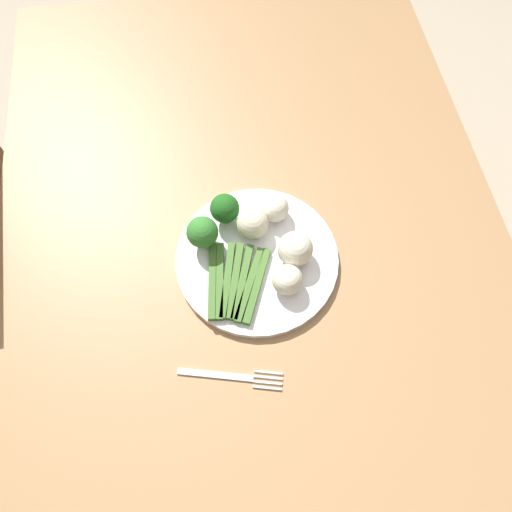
# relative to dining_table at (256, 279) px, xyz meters

# --- Properties ---
(ground_plane) EXTENTS (6.00, 6.00, 0.02)m
(ground_plane) POSITION_rel_dining_table_xyz_m (0.00, 0.00, -0.66)
(ground_plane) COLOR #B7A88E
(dining_table) EXTENTS (1.43, 0.91, 0.75)m
(dining_table) POSITION_rel_dining_table_xyz_m (0.00, 0.00, 0.00)
(dining_table) COLOR #9E754C
(dining_table) RESTS_ON ground_plane
(plate) EXTENTS (0.28, 0.28, 0.01)m
(plate) POSITION_rel_dining_table_xyz_m (0.01, -0.00, 0.11)
(plate) COLOR white
(plate) RESTS_ON dining_table
(asparagus_bundle) EXTENTS (0.15, 0.12, 0.01)m
(asparagus_bundle) POSITION_rel_dining_table_xyz_m (0.05, -0.04, 0.12)
(asparagus_bundle) COLOR #3D6626
(asparagus_bundle) RESTS_ON plate
(broccoli_back) EXTENTS (0.05, 0.05, 0.07)m
(broccoli_back) POSITION_rel_dining_table_xyz_m (-0.03, -0.09, 0.15)
(broccoli_back) COLOR #609E3D
(broccoli_back) RESTS_ON plate
(broccoli_left) EXTENTS (0.05, 0.05, 0.06)m
(broccoli_left) POSITION_rel_dining_table_xyz_m (-0.07, -0.04, 0.15)
(broccoli_left) COLOR #4C7F2B
(broccoli_left) RESTS_ON plate
(cauliflower_right) EXTENTS (0.06, 0.06, 0.06)m
(cauliflower_right) POSITION_rel_dining_table_xyz_m (0.02, 0.06, 0.14)
(cauliflower_right) COLOR silver
(cauliflower_right) RESTS_ON plate
(cauliflower_near_center) EXTENTS (0.06, 0.06, 0.06)m
(cauliflower_near_center) POSITION_rel_dining_table_xyz_m (-0.04, 0.00, 0.14)
(cauliflower_near_center) COLOR beige
(cauliflower_near_center) RESTS_ON plate
(cauliflower_edge) EXTENTS (0.05, 0.05, 0.05)m
(cauliflower_edge) POSITION_rel_dining_table_xyz_m (0.07, 0.04, 0.14)
(cauliflower_edge) COLOR silver
(cauliflower_edge) RESTS_ON plate
(cauliflower_front) EXTENTS (0.05, 0.05, 0.05)m
(cauliflower_front) POSITION_rel_dining_table_xyz_m (-0.07, 0.04, 0.14)
(cauliflower_front) COLOR silver
(cauliflower_front) RESTS_ON plate
(fork) EXTENTS (0.06, 0.16, 0.00)m
(fork) POSITION_rel_dining_table_xyz_m (0.20, -0.07, 0.10)
(fork) COLOR silver
(fork) RESTS_ON dining_table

